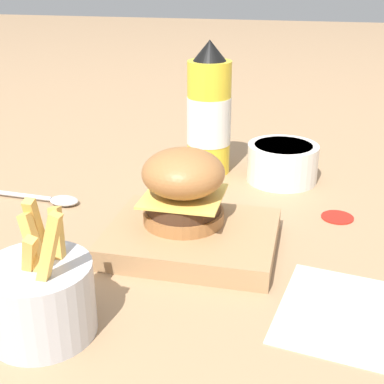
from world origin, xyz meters
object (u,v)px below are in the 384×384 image
at_px(burger, 183,186).
at_px(fries_basket, 40,297).
at_px(side_bowl, 282,162).
at_px(spoon, 53,199).
at_px(serving_board, 192,238).
at_px(ketchup_bottle, 209,115).

relative_size(burger, fries_basket, 0.74).
height_order(side_bowl, spoon, side_bowl).
distance_m(serving_board, fries_basket, 0.23).
xyz_separation_m(ketchup_bottle, spoon, (-0.21, -0.19, -0.10)).
bearing_deg(fries_basket, spoon, 114.93).
height_order(burger, spoon, burger).
bearing_deg(burger, serving_board, -46.92).
height_order(serving_board, spoon, serving_board).
distance_m(burger, fries_basket, 0.24).
distance_m(burger, ketchup_bottle, 0.26).
bearing_deg(spoon, ketchup_bottle, 45.89).
xyz_separation_m(fries_basket, side_bowl, (0.20, 0.46, -0.01)).
relative_size(serving_board, side_bowl, 1.82).
relative_size(fries_basket, spoon, 0.88).
bearing_deg(burger, fries_basket, -112.59).
xyz_separation_m(ketchup_bottle, side_bowl, (0.13, -0.02, -0.07)).
bearing_deg(fries_basket, side_bowl, 66.42).
height_order(ketchup_bottle, fries_basket, ketchup_bottle).
bearing_deg(burger, spoon, 162.48).
relative_size(serving_board, spoon, 1.32).
bearing_deg(ketchup_bottle, fries_basket, -98.54).
height_order(ketchup_bottle, spoon, ketchup_bottle).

